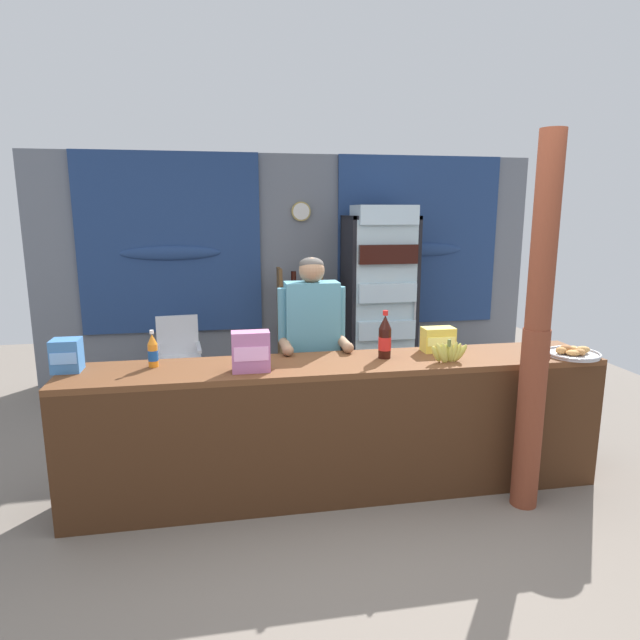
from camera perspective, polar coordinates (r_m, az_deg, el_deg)
name	(u,v)px	position (r m, az deg, el deg)	size (l,w,h in m)	color
ground_plane	(323,437)	(4.74, 0.31, -12.32)	(8.07, 8.07, 0.00)	slate
back_wall_curtained	(294,264)	(6.25, -2.81, 5.96)	(5.69, 0.22, 2.54)	slate
stall_counter	(344,417)	(3.62, 2.52, -10.23)	(3.59, 0.56, 0.92)	brown
timber_post	(537,337)	(3.62, 21.94, -1.67)	(0.19, 0.17, 2.39)	brown
drink_fridge	(380,288)	(5.98, 6.35, 3.40)	(0.75, 0.66, 1.97)	black
bottle_shelf_rack	(300,324)	(5.99, -2.14, -0.46)	(0.48, 0.28, 1.31)	brown
plastic_lawn_chair	(179,353)	(5.67, -14.74, -3.43)	(0.48, 0.48, 0.86)	silver
shopkeeper	(312,336)	(4.03, -0.85, -1.71)	(0.51, 0.42, 1.58)	#28282D
soda_bottle_cola	(385,338)	(3.70, 6.88, -1.90)	(0.09, 0.09, 0.33)	black
soda_bottle_orange_soda	(153,351)	(3.64, -17.28, -3.19)	(0.06, 0.06, 0.24)	orange
snack_box_biscuit	(67,355)	(3.73, -25.24, -3.40)	(0.17, 0.16, 0.21)	#3D75B7
snack_box_wafer	(251,351)	(3.40, -7.34, -3.32)	(0.24, 0.12, 0.26)	#B76699
snack_box_instant_noodle	(438,339)	(3.95, 12.38, -2.02)	(0.23, 0.13, 0.17)	#EAD14C
pastry_tray	(573,353)	(4.14, 25.21, -3.16)	(0.36, 0.36, 0.07)	#BCBCC1
banana_bunch	(449,353)	(3.69, 13.47, -3.40)	(0.28, 0.06, 0.16)	#CCC14C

